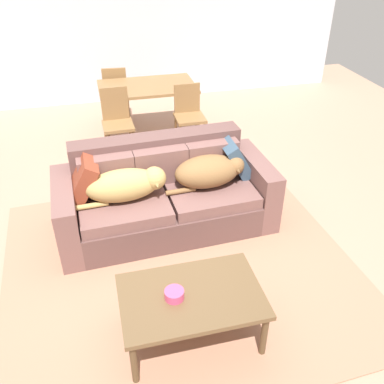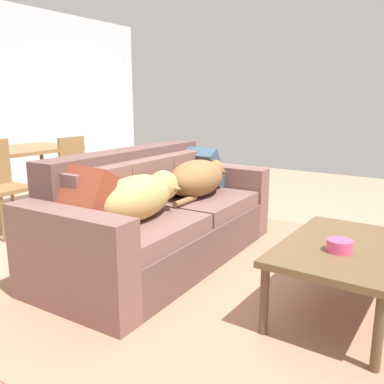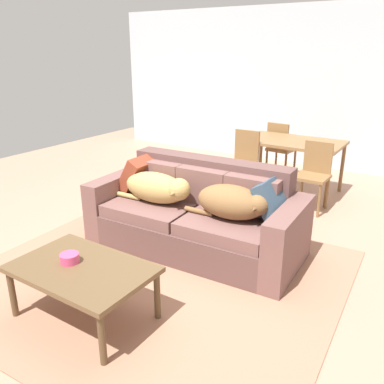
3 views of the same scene
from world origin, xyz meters
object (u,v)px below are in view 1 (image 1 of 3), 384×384
Objects in this scene: dining_chair_near_right at (189,113)px; dining_chair_far_left at (116,91)px; dining_chair_near_left at (117,119)px; dog_on_left_cushion at (127,185)px; dog_on_right_cushion at (210,171)px; bowl_on_coffee_table at (174,294)px; coffee_table at (191,299)px; couch at (164,196)px; dining_table at (147,90)px; throw_pillow_by_right_arm at (235,157)px; throw_pillow_by_left_arm at (82,178)px.

dining_chair_far_left is (-0.90, 1.13, -0.00)m from dining_chair_near_right.
dining_chair_near_left is 1.04× the size of dining_chair_far_left.
dog_on_right_cushion is at bearing 1.40° from dog_on_left_cushion.
dog_on_left_cushion is 6.22× the size of bowl_on_coffee_table.
dog_on_right_cushion is 0.79× the size of coffee_table.
dining_table is at bearing 82.55° from couch.
dining_chair_near_left is 1.05× the size of dining_chair_near_right.
dog_on_right_cushion reaches higher than dining_table.
throw_pillow_by_right_arm reaches higher than dog_on_right_cushion.
dining_table is (0.19, 2.25, 0.34)m from couch.
dining_chair_near_left reaches higher than dining_chair_near_right.
dog_on_left_cushion reaches higher than dining_table.
dining_chair_near_left reaches higher than dog_on_left_cushion.
dog_on_right_cushion is at bearing 69.04° from coffee_table.
throw_pillow_by_left_arm reaches higher than coffee_table.
dining_table is 0.76m from dining_chair_near_left.
throw_pillow_by_left_arm is 1.59m from throw_pillow_by_right_arm.
dining_table is 0.76m from dining_chair_far_left.
couch reaches higher than dog_on_left_cushion.
dining_chair_far_left is at bearing 129.28° from dining_chair_near_right.
couch is 1.52m from bowl_on_coffee_table.
throw_pillow_by_left_arm reaches higher than dog_on_right_cushion.
dog_on_right_cushion is at bearing -13.98° from couch.
dog_on_left_cushion is 1.20m from throw_pillow_by_right_arm.
couch is at bearing -110.75° from dining_chair_near_right.
dining_chair_near_right is (1.48, 1.71, -0.16)m from throw_pillow_by_left_arm.
dining_chair_near_right is at bearing 76.73° from coffee_table.
throw_pillow_by_left_arm is 1.05× the size of throw_pillow_by_right_arm.
coffee_table is at bearing -80.10° from dog_on_left_cushion.
dog_on_right_cushion is at bearing -5.08° from throw_pillow_by_left_arm.
throw_pillow_by_left_arm is at bearing -113.81° from dining_table.
throw_pillow_by_right_arm is (0.33, 0.18, 0.02)m from dog_on_right_cushion.
dog_on_left_cushion is at bearing 92.32° from dining_chair_far_left.
coffee_table is at bearing -64.75° from throw_pillow_by_left_arm.
couch is 2.42× the size of dining_chair_near_left.
dining_chair_near_left is at bearing 91.90° from bowl_on_coffee_table.
dog_on_left_cushion is 0.45m from throw_pillow_by_left_arm.
dining_chair_near_right is at bearing 49.18° from throw_pillow_by_left_arm.
couch is at bearing 19.04° from dog_on_left_cushion.
dining_chair_far_left reaches higher than throw_pillow_by_left_arm.
dog_on_left_cushion is 1.08× the size of dog_on_right_cushion.
throw_pillow_by_right_arm is at bearing -57.15° from dining_chair_near_left.
dining_chair_near_right is (1.06, 1.88, -0.13)m from dog_on_left_cushion.
couch is at bearing 166.02° from dog_on_right_cushion.
bowl_on_coffee_table is (0.17, -1.35, -0.14)m from dog_on_left_cushion.
throw_pillow_by_right_arm reaches higher than bowl_on_coffee_table.
couch is 5.19× the size of throw_pillow_by_left_arm.
dog_on_left_cushion is 2.47m from dining_table.
dining_chair_near_right is 1.45m from dining_chair_far_left.
throw_pillow_by_right_arm is at bearing 26.37° from dog_on_right_cushion.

